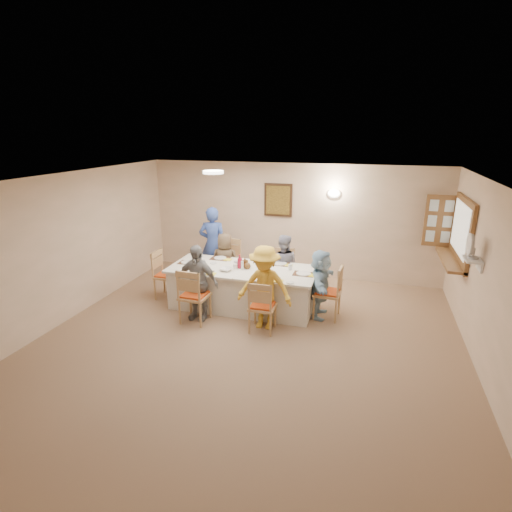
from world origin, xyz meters
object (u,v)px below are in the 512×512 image
(chair_front_left, at_px, (195,295))
(chair_right_end, at_px, (327,292))
(chair_front_right, at_px, (263,305))
(diner_front_left, at_px, (197,282))
(serving_hatch, at_px, (462,231))
(diner_back_right, at_px, (283,266))
(chair_back_left, at_px, (227,265))
(caregiver, at_px, (213,244))
(diner_right_end, at_px, (320,284))
(desk_fan, at_px, (472,249))
(chair_left_end, at_px, (167,275))
(chair_back_right, at_px, (284,273))
(diner_back_left, at_px, (225,262))
(dining_table, at_px, (243,288))
(condiment_ketchup, at_px, (240,262))
(diner_front_right, at_px, (265,288))

(chair_front_left, bearing_deg, chair_right_end, -157.17)
(chair_front_right, height_order, diner_front_left, diner_front_left)
(serving_hatch, distance_m, diner_back_right, 3.22)
(chair_front_left, bearing_deg, chair_back_left, -87.58)
(chair_back_left, bearing_deg, caregiver, 145.30)
(diner_back_right, relative_size, diner_right_end, 1.03)
(desk_fan, distance_m, chair_left_end, 5.27)
(diner_back_right, bearing_deg, caregiver, -23.40)
(chair_back_right, height_order, diner_right_end, diner_right_end)
(desk_fan, distance_m, diner_back_left, 4.44)
(diner_back_left, bearing_deg, chair_back_right, -179.86)
(desk_fan, bearing_deg, dining_table, 172.76)
(dining_table, bearing_deg, chair_front_left, -126.87)
(chair_right_end, bearing_deg, serving_hatch, 116.59)
(chair_left_end, height_order, diner_back_right, diner_back_right)
(chair_back_right, xyz_separation_m, chair_front_left, (-1.20, -1.60, 0.03))
(chair_back_right, relative_size, chair_right_end, 0.96)
(diner_back_left, height_order, diner_back_right, diner_back_right)
(desk_fan, distance_m, diner_front_left, 4.28)
(chair_back_left, xyz_separation_m, diner_back_right, (1.20, -0.12, 0.12))
(diner_front_left, bearing_deg, chair_left_end, 149.64)
(chair_front_left, height_order, chair_front_right, chair_front_left)
(chair_back_right, xyz_separation_m, chair_left_end, (-2.15, -0.80, 0.01))
(caregiver, height_order, condiment_ketchup, caregiver)
(chair_right_end, relative_size, diner_front_right, 0.67)
(dining_table, distance_m, chair_front_right, 1.00)
(diner_back_right, height_order, condiment_ketchup, diner_back_right)
(chair_front_right, relative_size, condiment_ketchup, 3.50)
(diner_front_left, bearing_deg, diner_front_right, 5.23)
(dining_table, xyz_separation_m, chair_left_end, (-1.55, 0.00, 0.09))
(chair_back_left, bearing_deg, chair_back_right, 3.17)
(chair_left_end, relative_size, diner_back_right, 0.75)
(chair_back_right, height_order, diner_front_right, diner_front_right)
(diner_front_right, height_order, condiment_ketchup, diner_front_right)
(diner_back_left, distance_m, diner_back_right, 1.20)
(chair_front_left, relative_size, diner_back_right, 0.78)
(diner_front_left, distance_m, diner_front_right, 1.20)
(chair_right_end, xyz_separation_m, condiment_ketchup, (-1.60, -0.01, 0.41))
(dining_table, xyz_separation_m, diner_right_end, (1.42, 0.00, 0.23))
(chair_front_left, xyz_separation_m, caregiver, (-0.45, 1.95, 0.32))
(chair_front_right, relative_size, chair_left_end, 0.95)
(chair_front_right, xyz_separation_m, diner_right_end, (0.82, 0.80, 0.17))
(serving_hatch, distance_m, chair_back_left, 4.41)
(chair_back_left, bearing_deg, diner_right_end, -18.43)
(serving_hatch, xyz_separation_m, diner_back_left, (-4.30, -0.21, -0.90))
(serving_hatch, bearing_deg, chair_front_left, -158.47)
(condiment_ketchup, bearing_deg, chair_front_right, -50.52)
(dining_table, distance_m, condiment_ketchup, 0.51)
(diner_back_left, height_order, diner_right_end, diner_right_end)
(dining_table, height_order, chair_back_right, chair_back_right)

